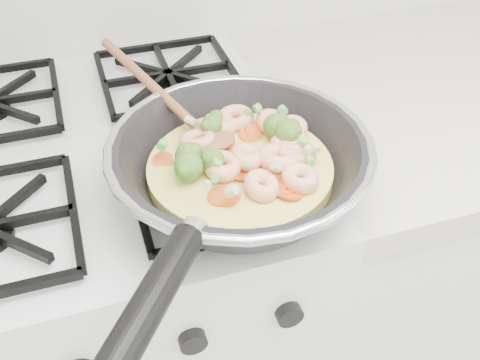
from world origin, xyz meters
name	(u,v)px	position (x,y,z in m)	size (l,w,h in m)	color
stove	(130,324)	(0.00, 1.70, 0.46)	(0.60, 0.60, 0.92)	white
counter_right	(469,237)	(0.80, 1.70, 0.45)	(1.00, 0.60, 0.90)	white
skillet	(239,162)	(0.17, 1.52, 0.96)	(0.39, 0.56, 0.10)	black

